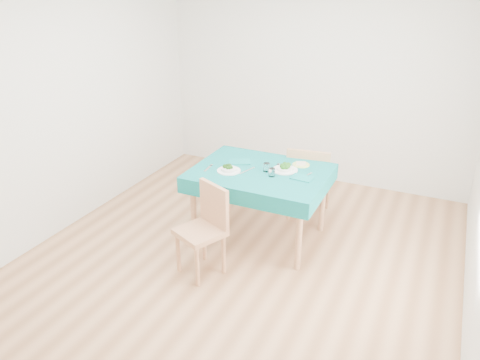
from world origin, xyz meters
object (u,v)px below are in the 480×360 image
at_px(bowl_far, 285,167).
at_px(side_plate, 301,165).
at_px(table, 260,204).
at_px(bowl_near, 229,168).
at_px(chair_near, 200,228).
at_px(chair_far, 311,167).

xyz_separation_m(bowl_far, side_plate, (0.10, 0.21, -0.03)).
distance_m(table, bowl_near, 0.52).
height_order(chair_near, side_plate, chair_near).
distance_m(chair_near, bowl_near, 0.74).
bearing_deg(bowl_near, chair_near, -86.92).
bearing_deg(chair_far, table, 58.98).
relative_size(table, chair_near, 1.40).
bearing_deg(table, chair_far, 66.33).
height_order(chair_far, side_plate, chair_far).
height_order(table, side_plate, side_plate).
height_order(table, chair_near, chair_near).
xyz_separation_m(bowl_near, side_plate, (0.60, 0.46, -0.03)).
distance_m(table, side_plate, 0.59).
bearing_deg(chair_near, side_plate, 87.74).
distance_m(bowl_near, side_plate, 0.76).
xyz_separation_m(table, chair_near, (-0.24, -0.82, 0.09)).
relative_size(bowl_far, side_plate, 1.45).
height_order(chair_far, bowl_far, chair_far).
xyz_separation_m(chair_near, bowl_far, (0.46, 0.92, 0.32)).
distance_m(bowl_near, bowl_far, 0.56).
relative_size(chair_near, chair_far, 0.81).
distance_m(table, chair_near, 0.86).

